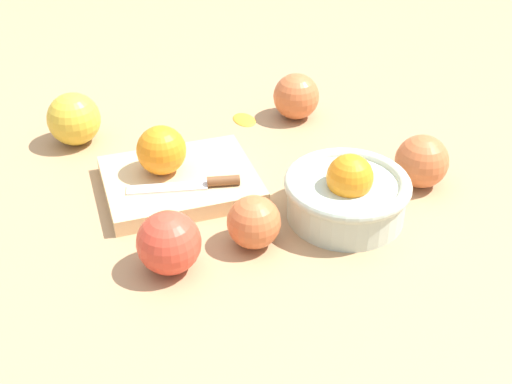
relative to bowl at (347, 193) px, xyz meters
name	(u,v)px	position (x,y,z in m)	size (l,w,h in m)	color
ground_plane	(229,180)	(0.10, -0.15, -0.04)	(2.40, 2.40, 0.00)	tan
bowl	(347,193)	(0.00, 0.00, 0.00)	(0.17, 0.17, 0.10)	beige
cutting_board	(180,181)	(0.18, -0.16, -0.03)	(0.21, 0.17, 0.02)	#DBB77F
orange_on_board	(161,150)	(0.19, -0.18, 0.02)	(0.07, 0.07, 0.07)	orange
knife	(199,184)	(0.16, -0.12, -0.01)	(0.15, 0.07, 0.01)	silver
apple_front_right	(74,119)	(0.28, -0.36, 0.00)	(0.08, 0.08, 0.08)	gold
apple_front_left	(296,96)	(-0.08, -0.28, 0.00)	(0.08, 0.08, 0.08)	#CC6638
apple_back_right	(254,222)	(0.14, 0.00, 0.00)	(0.07, 0.07, 0.07)	#CC6638
apple_back_right_2	(169,243)	(0.25, 0.00, 0.00)	(0.08, 0.08, 0.08)	#D6422D
apple_back_left	(422,161)	(-0.14, -0.02, 0.00)	(0.08, 0.08, 0.08)	#CC6638
citrus_peel	(244,118)	(0.01, -0.31, -0.03)	(0.05, 0.04, 0.01)	orange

